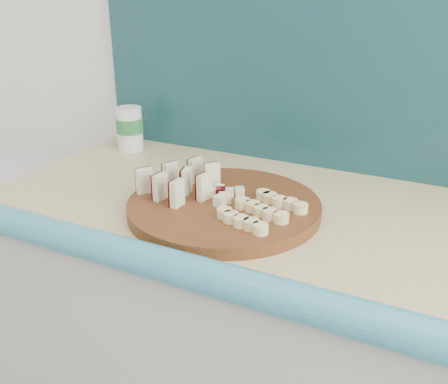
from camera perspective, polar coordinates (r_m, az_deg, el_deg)
name	(u,v)px	position (r m, az deg, el deg)	size (l,w,h in m)	color
cutting_board	(224,207)	(1.01, 0.00, -1.68)	(0.39, 0.39, 0.02)	#4F2511
apple_wedges	(181,181)	(1.04, -4.94, 1.29)	(0.15, 0.17, 0.05)	#F1EAC1
apple_chunks	(215,194)	(1.02, -1.04, -0.18)	(0.06, 0.06, 0.02)	#FEF5CB
banana_slices	(262,210)	(0.95, 4.32, -2.12)	(0.15, 0.17, 0.02)	#FFE99B
canister	(130,128)	(1.41, -10.72, 7.22)	(0.07, 0.07, 0.12)	white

